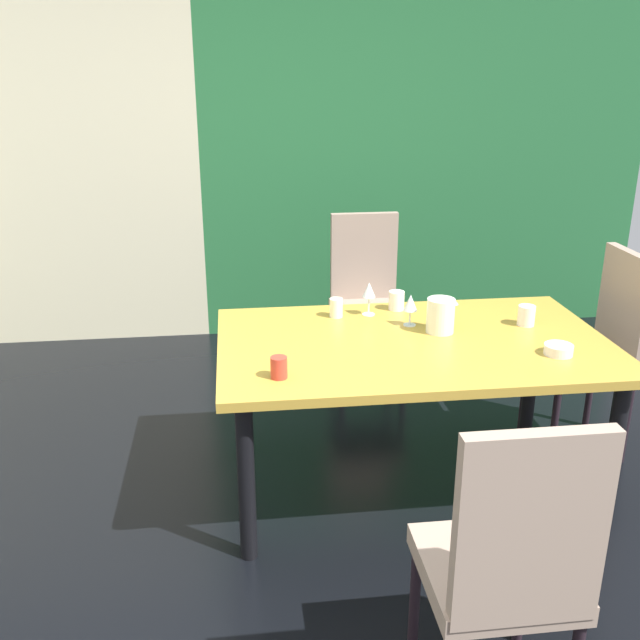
# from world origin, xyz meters

# --- Properties ---
(ground_plane) EXTENTS (5.90, 5.36, 0.02)m
(ground_plane) POSITION_xyz_m (0.00, 0.00, -0.01)
(ground_plane) COLOR black
(back_panel_interior) EXTENTS (2.65, 0.10, 2.55)m
(back_panel_interior) POSITION_xyz_m (-1.62, 2.63, 1.28)
(back_panel_interior) COLOR beige
(back_panel_interior) RESTS_ON ground_plane
(garden_window_panel) EXTENTS (3.25, 0.10, 2.55)m
(garden_window_panel) POSITION_xyz_m (1.32, 2.63, 1.28)
(garden_window_panel) COLOR #225F33
(garden_window_panel) RESTS_ON ground_plane
(dining_table) EXTENTS (1.74, 1.06, 0.76)m
(dining_table) POSITION_xyz_m (0.69, 0.41, 0.68)
(dining_table) COLOR #B48E33
(dining_table) RESTS_ON ground_plane
(chair_head_far) EXTENTS (0.44, 0.45, 1.05)m
(chair_head_far) POSITION_xyz_m (0.72, 1.69, 0.57)
(chair_head_far) COLOR gray
(chair_head_far) RESTS_ON ground_plane
(chair_head_near) EXTENTS (0.44, 0.44, 1.06)m
(chair_head_near) POSITION_xyz_m (0.66, -0.87, 0.58)
(chair_head_near) COLOR gray
(chair_head_near) RESTS_ON ground_plane
(chair_right_far) EXTENTS (0.44, 0.44, 1.05)m
(chair_right_far) POSITION_xyz_m (1.73, 0.68, 0.57)
(chair_right_far) COLOR gray
(chair_right_far) RESTS_ON ground_plane
(wine_glass_near_window) EXTENTS (0.06, 0.06, 0.15)m
(wine_glass_near_window) POSITION_xyz_m (0.72, 0.60, 0.86)
(wine_glass_near_window) COLOR silver
(wine_glass_near_window) RESTS_ON dining_table
(wine_glass_corner) EXTENTS (0.06, 0.06, 0.17)m
(wine_glass_corner) POSITION_xyz_m (0.56, 0.77, 0.88)
(wine_glass_corner) COLOR silver
(wine_glass_corner) RESTS_ON dining_table
(serving_bowl_right) EXTENTS (0.12, 0.12, 0.04)m
(serving_bowl_right) POSITION_xyz_m (1.26, 0.17, 0.78)
(serving_bowl_right) COLOR silver
(serving_bowl_right) RESTS_ON dining_table
(cup_center) EXTENTS (0.08, 0.08, 0.09)m
(cup_center) POSITION_xyz_m (0.71, 0.83, 0.80)
(cup_center) COLOR white
(cup_center) RESTS_ON dining_table
(cup_left) EXTENTS (0.08, 0.08, 0.10)m
(cup_left) POSITION_xyz_m (1.27, 0.53, 0.80)
(cup_left) COLOR white
(cup_left) RESTS_ON dining_table
(cup_rear) EXTENTS (0.06, 0.06, 0.09)m
(cup_rear) POSITION_xyz_m (0.39, 0.76, 0.80)
(cup_rear) COLOR white
(cup_rear) RESTS_ON dining_table
(cup_south) EXTENTS (0.07, 0.07, 0.09)m
(cup_south) POSITION_xyz_m (0.07, 0.08, 0.80)
(cup_south) COLOR red
(cup_south) RESTS_ON dining_table
(pitcher_north) EXTENTS (0.14, 0.13, 0.16)m
(pitcher_north) POSITION_xyz_m (0.84, 0.49, 0.84)
(pitcher_north) COLOR silver
(pitcher_north) RESTS_ON dining_table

